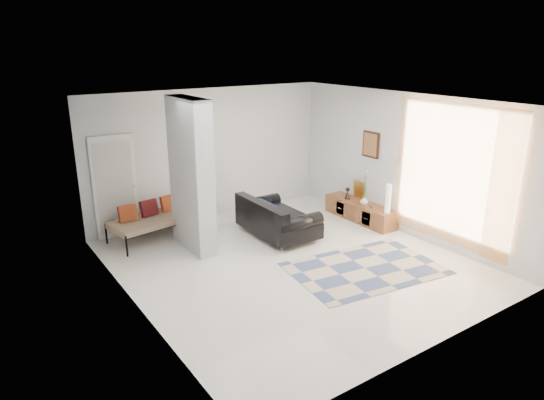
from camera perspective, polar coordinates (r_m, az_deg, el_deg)
floor at (r=8.61m, az=2.32°, el=-7.39°), size 6.00×6.00×0.00m
ceiling at (r=7.83m, az=2.59°, el=11.47°), size 6.00×6.00×0.00m
wall_back at (r=10.58m, az=-7.34°, el=5.37°), size 6.00×0.00×6.00m
wall_front at (r=6.11m, az=19.56°, el=-5.07°), size 6.00×0.00×6.00m
wall_left at (r=6.90m, az=-16.21°, el=-2.11°), size 0.00×6.00×6.00m
wall_right at (r=9.95m, az=15.29°, el=4.06°), size 0.00×6.00×6.00m
partition_column at (r=8.89m, az=-9.49°, el=2.85°), size 0.35×1.20×2.80m
hallway_door at (r=9.90m, az=-18.00°, el=1.46°), size 0.85×0.06×2.04m
curtain at (r=9.19m, az=20.39°, el=2.77°), size 0.00×2.55×2.55m
wall_art at (r=10.46m, az=11.56°, el=6.40°), size 0.04×0.45×0.55m
media_console at (r=10.70m, az=10.33°, el=-1.30°), size 0.45×1.80×0.80m
loveseat at (r=9.63m, az=0.37°, el=-2.29°), size 1.02×1.72×0.76m
daybed at (r=9.83m, az=-13.08°, el=-1.96°), size 2.09×1.15×0.77m
area_rug at (r=8.53m, az=10.89°, el=-7.90°), size 2.73×2.01×0.01m
cylinder_lamp at (r=10.02m, az=13.51°, el=0.15°), size 0.11×0.11×0.60m
bronze_figurine at (r=10.82m, az=8.87°, el=0.80°), size 0.13×0.13×0.26m
vase at (r=10.48m, az=10.79°, el=-0.09°), size 0.19×0.19×0.18m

